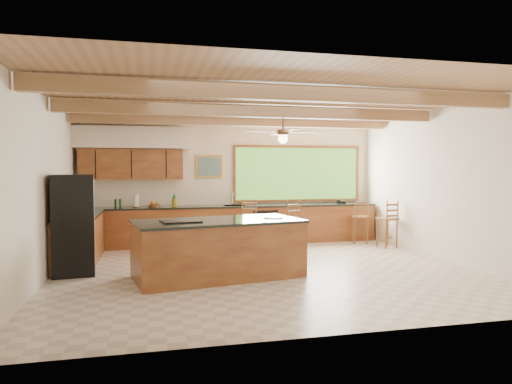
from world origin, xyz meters
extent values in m
plane|color=beige|center=(0.00, 0.00, 0.00)|extent=(7.20, 7.20, 0.00)
cube|color=silver|center=(0.00, 3.25, 1.50)|extent=(7.20, 0.04, 3.00)
cube|color=silver|center=(0.00, -3.25, 1.50)|extent=(7.20, 0.04, 3.00)
cube|color=silver|center=(-3.60, 0.00, 1.50)|extent=(0.04, 6.50, 3.00)
cube|color=silver|center=(3.60, 0.00, 1.50)|extent=(0.04, 6.50, 3.00)
cube|color=#A07750|center=(0.00, 0.00, 3.00)|extent=(7.20, 6.50, 0.04)
cube|color=#A27151|center=(0.00, -1.60, 2.86)|extent=(7.10, 0.15, 0.22)
cube|color=#A27151|center=(0.00, 0.50, 2.86)|extent=(7.10, 0.15, 0.22)
cube|color=#A27151|center=(0.00, 2.30, 2.86)|extent=(7.10, 0.15, 0.22)
cube|color=brown|center=(-2.35, 3.06, 1.90)|extent=(2.30, 0.35, 0.70)
cube|color=silver|center=(-2.35, 2.99, 2.50)|extent=(2.60, 0.50, 0.48)
cylinder|color=#FFEABF|center=(-3.05, 2.99, 2.27)|extent=(0.10, 0.10, 0.01)
cylinder|color=#FFEABF|center=(-1.65, 2.99, 2.27)|extent=(0.10, 0.10, 0.01)
cube|color=#73B03E|center=(1.70, 3.22, 1.67)|extent=(3.20, 0.04, 1.30)
cube|color=#AB7934|center=(-0.55, 3.22, 1.85)|extent=(0.64, 0.03, 0.54)
cube|color=#3E7057|center=(-0.55, 3.20, 1.85)|extent=(0.54, 0.01, 0.44)
cube|color=brown|center=(0.00, 2.91, 0.44)|extent=(7.00, 0.65, 0.88)
cube|color=black|center=(0.00, 2.91, 0.90)|extent=(7.04, 0.69, 0.04)
cube|color=brown|center=(-3.26, 1.35, 0.44)|extent=(0.65, 2.35, 0.88)
cube|color=black|center=(-3.26, 1.35, 0.90)|extent=(0.69, 2.39, 0.04)
cube|color=black|center=(0.70, 2.58, 0.42)|extent=(0.60, 0.02, 0.78)
cube|color=silver|center=(0.00, 2.91, 0.91)|extent=(0.50, 0.38, 0.03)
cylinder|color=silver|center=(0.00, 3.11, 1.07)|extent=(0.03, 0.03, 0.30)
cylinder|color=silver|center=(0.00, 3.01, 1.20)|extent=(0.03, 0.20, 0.03)
cylinder|color=white|center=(-2.26, 2.96, 1.06)|extent=(0.12, 0.12, 0.29)
cylinder|color=#193F1C|center=(-2.72, 3.09, 1.01)|extent=(0.05, 0.05, 0.18)
cylinder|color=#193F1C|center=(-2.60, 2.90, 1.02)|extent=(0.06, 0.06, 0.20)
cube|color=black|center=(2.74, 2.90, 0.97)|extent=(0.23, 0.20, 0.10)
cube|color=brown|center=(-0.86, -0.31, 0.45)|extent=(2.86, 1.69, 0.91)
cube|color=black|center=(-0.86, -0.31, 0.93)|extent=(2.91, 1.74, 0.04)
cube|color=black|center=(-1.48, -0.42, 0.96)|extent=(0.67, 0.57, 0.02)
cylinder|color=white|center=(0.12, -0.22, 0.96)|extent=(0.33, 0.33, 0.02)
cube|color=black|center=(-3.22, 0.40, 0.85)|extent=(0.73, 0.71, 1.70)
cube|color=silver|center=(-2.89, 0.40, 0.85)|extent=(0.02, 0.05, 1.56)
cube|color=brown|center=(0.28, 2.45, 0.67)|extent=(0.49, 0.49, 0.04)
cylinder|color=brown|center=(0.12, 2.29, 0.33)|extent=(0.04, 0.04, 0.65)
cylinder|color=brown|center=(0.44, 2.29, 0.33)|extent=(0.04, 0.04, 0.65)
cylinder|color=brown|center=(0.12, 2.61, 0.33)|extent=(0.04, 0.04, 0.65)
cylinder|color=brown|center=(0.44, 2.61, 0.33)|extent=(0.04, 0.04, 0.65)
cube|color=brown|center=(0.98, 1.60, 0.68)|extent=(0.48, 0.48, 0.04)
cylinder|color=brown|center=(0.82, 1.44, 0.33)|extent=(0.04, 0.04, 0.66)
cylinder|color=brown|center=(1.14, 1.44, 0.33)|extent=(0.04, 0.04, 0.66)
cylinder|color=brown|center=(0.82, 1.76, 0.33)|extent=(0.04, 0.04, 0.66)
cylinder|color=brown|center=(1.14, 1.76, 0.33)|extent=(0.04, 0.04, 0.66)
cube|color=brown|center=(2.97, 2.30, 0.64)|extent=(0.46, 0.46, 0.04)
cylinder|color=brown|center=(2.83, 2.15, 0.31)|extent=(0.04, 0.04, 0.62)
cylinder|color=brown|center=(3.12, 2.15, 0.31)|extent=(0.04, 0.04, 0.62)
cylinder|color=brown|center=(2.83, 2.45, 0.31)|extent=(0.04, 0.04, 0.62)
cylinder|color=brown|center=(3.12, 2.45, 0.31)|extent=(0.04, 0.04, 0.62)
cube|color=brown|center=(3.30, 1.60, 0.66)|extent=(0.46, 0.46, 0.04)
cylinder|color=brown|center=(3.15, 1.45, 0.32)|extent=(0.04, 0.04, 0.64)
cylinder|color=brown|center=(3.45, 1.45, 0.32)|extent=(0.04, 0.04, 0.64)
cylinder|color=brown|center=(3.15, 1.75, 0.32)|extent=(0.04, 0.04, 0.64)
cylinder|color=brown|center=(3.45, 1.75, 0.32)|extent=(0.04, 0.04, 0.64)
camera|label=1|loc=(-1.96, -7.77, 1.81)|focal=32.00mm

